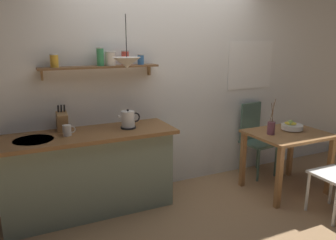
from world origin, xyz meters
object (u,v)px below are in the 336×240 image
dining_chair_far (255,136)px  fruit_bowl (292,126)px  pendant_lamp (127,62)px  dining_table (287,143)px  electric_kettle (128,120)px  knife_block (62,121)px  twig_vase (271,128)px  coffee_mug_by_sink (67,130)px

dining_chair_far → fruit_bowl: size_ratio=3.83×
dining_chair_far → pendant_lamp: (-1.90, -0.26, 1.07)m
dining_table → electric_kettle: bearing=165.5°
dining_chair_far → knife_block: bearing=178.9°
dining_chair_far → electric_kettle: size_ratio=3.98×
fruit_bowl → electric_kettle: bearing=168.0°
fruit_bowl → electric_kettle: 2.02m
twig_vase → electric_kettle: (-1.61, 0.45, 0.16)m
twig_vase → electric_kettle: size_ratio=1.70×
electric_kettle → knife_block: (-0.67, 0.18, 0.02)m
coffee_mug_by_sink → fruit_bowl: bearing=-8.9°
twig_vase → pendant_lamp: bearing=169.2°
dining_chair_far → pendant_lamp: bearing=-172.3°
twig_vase → pendant_lamp: size_ratio=0.81×
dining_chair_far → knife_block: size_ratio=3.43×
twig_vase → pendant_lamp: (-1.65, 0.32, 0.79)m
twig_vase → electric_kettle: 1.68m
dining_chair_far → twig_vase: (-0.25, -0.57, 0.29)m
fruit_bowl → twig_vase: 0.36m
twig_vase → electric_kettle: twig_vase is taller
dining_table → fruit_bowl: fruit_bowl is taller
electric_kettle → knife_block: bearing=165.3°
knife_block → dining_table: bearing=-14.6°
dining_chair_far → twig_vase: size_ratio=2.34×
dining_chair_far → coffee_mug_by_sink: size_ratio=7.63×
twig_vase → knife_block: (-2.28, 0.62, 0.18)m
fruit_bowl → pendant_lamp: size_ratio=0.50×
twig_vase → pendant_lamp: pendant_lamp is taller
dining_table → fruit_bowl: 0.22m
twig_vase → coffee_mug_by_sink: size_ratio=3.26×
dining_chair_far → electric_kettle: bearing=-176.2°
dining_chair_far → twig_vase: bearing=-114.0°
fruit_bowl → electric_kettle: electric_kettle is taller
knife_block → coffee_mug_by_sink: 0.19m
dining_table → coffee_mug_by_sink: 2.56m
dining_table → coffee_mug_by_sink: bearing=169.3°
twig_vase → dining_chair_far: bearing=66.0°
electric_kettle → pendant_lamp: 0.64m
dining_chair_far → electric_kettle: 1.92m
fruit_bowl → pendant_lamp: 2.19m
knife_block → pendant_lamp: pendant_lamp is taller
fruit_bowl → twig_vase: bearing=-175.4°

